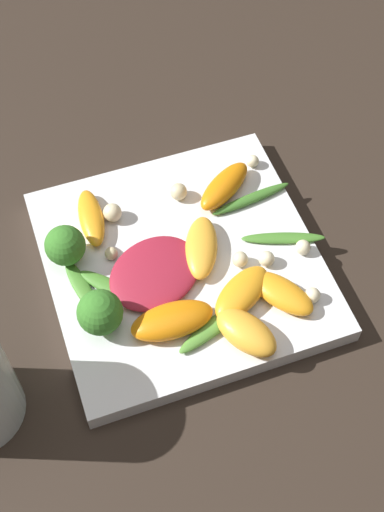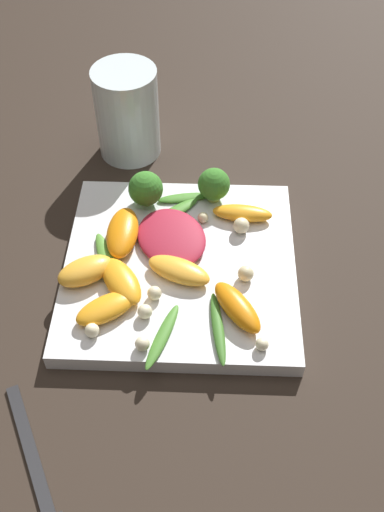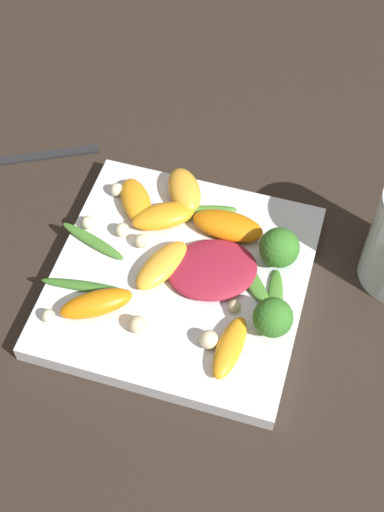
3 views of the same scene
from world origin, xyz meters
name	(u,v)px [view 2 (image 2 of 3)]	position (x,y,z in m)	size (l,w,h in m)	color
ground_plane	(180,273)	(0.00, 0.00, 0.00)	(2.40, 2.40, 0.00)	#2D231C
plate	(180,268)	(0.00, 0.00, 0.01)	(0.24, 0.24, 0.02)	white
drinking_glass	(127,113)	(0.07, -0.21, 0.06)	(0.08, 0.08, 0.12)	silver
fork	(40,485)	(0.10, 0.23, 0.00)	(0.09, 0.15, 0.01)	#262628
radicchio_leaf_0	(171,237)	(0.01, -0.03, 0.03)	(0.10, 0.11, 0.01)	maroon
orange_segment_0	(121,281)	(0.06, 0.04, 0.03)	(0.06, 0.07, 0.02)	orange
orange_segment_1	(242,213)	(-0.07, -0.07, 0.03)	(0.07, 0.03, 0.02)	orange
orange_segment_2	(180,270)	(0.00, 0.02, 0.03)	(0.07, 0.05, 0.02)	#FCAD33
orange_segment_3	(237,307)	(-0.06, 0.06, 0.03)	(0.06, 0.07, 0.02)	orange
orange_segment_4	(85,271)	(0.10, 0.02, 0.03)	(0.07, 0.06, 0.02)	#FCAD33
orange_segment_5	(106,308)	(0.07, 0.07, 0.03)	(0.07, 0.06, 0.02)	orange
orange_segment_6	(123,232)	(0.06, -0.03, 0.03)	(0.04, 0.07, 0.02)	orange
broccoli_floret_0	(146,189)	(0.04, -0.09, 0.04)	(0.04, 0.04, 0.04)	#7A9E51
broccoli_floret_1	(214,185)	(-0.03, -0.10, 0.04)	(0.04, 0.04, 0.04)	#84AD5B
arugula_sprig_0	(182,198)	(0.00, -0.09, 0.02)	(0.06, 0.03, 0.01)	#47842D
arugula_sprig_1	(218,328)	(-0.04, 0.08, 0.02)	(0.02, 0.08, 0.01)	#3D7528
arugula_sprig_2	(108,264)	(0.08, 0.01, 0.02)	(0.05, 0.09, 0.01)	#518E33
arugula_sprig_3	(172,213)	(0.01, -0.07, 0.02)	(0.06, 0.06, 0.01)	#47842D
arugula_sprig_4	(162,336)	(0.01, 0.10, 0.02)	(0.04, 0.08, 0.01)	#47842D
macadamia_nut_0	(154,293)	(0.02, 0.05, 0.03)	(0.01, 0.01, 0.01)	beige
macadamia_nut_1	(241,226)	(-0.07, -0.05, 0.03)	(0.02, 0.02, 0.02)	beige
macadamia_nut_2	(142,344)	(0.03, 0.11, 0.03)	(0.01, 0.01, 0.01)	beige
macadamia_nut_3	(246,274)	(-0.07, 0.02, 0.03)	(0.02, 0.02, 0.02)	beige
macadamia_nut_4	(145,312)	(0.03, 0.07, 0.03)	(0.01, 0.01, 0.01)	beige
macadamia_nut_5	(203,218)	(-0.02, -0.06, 0.02)	(0.01, 0.01, 0.01)	beige
macadamia_nut_6	(92,330)	(0.08, 0.09, 0.03)	(0.01, 0.01, 0.01)	beige
macadamia_nut_7	(262,344)	(-0.08, 0.10, 0.03)	(0.01, 0.01, 0.01)	beige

